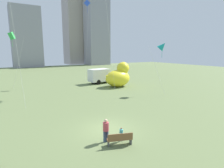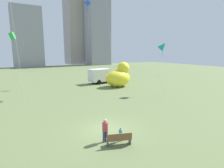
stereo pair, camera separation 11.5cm
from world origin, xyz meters
name	(u,v)px [view 2 (the right image)]	position (x,y,z in m)	size (l,w,h in m)	color
ground_plane	(108,129)	(0.00, 0.00, 0.00)	(140.00, 140.00, 0.00)	#647446
park_bench	(119,139)	(-0.59, -2.64, 0.48)	(1.77, 0.99, 0.90)	brown
person_adult	(105,129)	(-1.15, -1.70, 0.92)	(0.41, 0.41, 1.68)	#38476B
person_child	(121,134)	(-0.17, -2.18, 0.57)	(0.25, 0.25, 1.03)	silver
giant_inflatable_duck	(119,76)	(10.72, 15.02, 1.87)	(5.31, 3.41, 4.40)	yellow
box_truck	(102,76)	(9.82, 19.87, 1.43)	(5.65, 2.82, 2.85)	white
city_skyline	(74,28)	(22.69, 72.07, 16.72)	(40.42, 19.63, 38.17)	gray
kite_blue	(88,8)	(7.72, 21.47, 14.34)	(1.24, 1.03, 15.83)	silver
kite_green	(12,36)	(-5.31, 21.19, 8.62)	(2.39, 2.27, 9.33)	silver
kite_teal	(163,46)	(13.58, 7.62, 7.05)	(2.83, 2.86, 7.84)	silver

